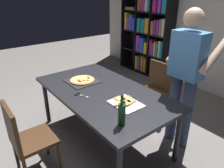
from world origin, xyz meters
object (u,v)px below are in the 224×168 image
(chair_far_side, at_px, (155,87))
(bookshelf, at_px, (148,31))
(wine_bottle, at_px, (122,114))
(pepperoni_pizza_on_tray, at_px, (82,80))
(dining_table, at_px, (103,95))
(person_serving_pizza, at_px, (186,73))
(kitchen_scissors, at_px, (80,95))
(chair_near_camera, at_px, (25,137))

(chair_far_side, relative_size, bookshelf, 0.46)
(wine_bottle, bearing_deg, pepperoni_pizza_on_tray, 168.36)
(dining_table, height_order, person_serving_pizza, person_serving_pizza)
(pepperoni_pizza_on_tray, bearing_deg, person_serving_pizza, 38.66)
(chair_far_side, distance_m, person_serving_pizza, 0.83)
(person_serving_pizza, relative_size, wine_bottle, 5.54)
(person_serving_pizza, bearing_deg, wine_bottle, -86.47)
(bookshelf, xyz_separation_m, kitchen_scissors, (1.43, -2.67, -0.25))
(bookshelf, bearing_deg, pepperoni_pizza_on_tray, -65.97)
(chair_near_camera, height_order, person_serving_pizza, person_serving_pizza)
(bookshelf, bearing_deg, person_serving_pizza, -36.69)
(chair_far_side, xyz_separation_m, bookshelf, (-1.49, 1.37, 0.50))
(chair_near_camera, bearing_deg, pepperoni_pizza_on_tray, 113.29)
(dining_table, relative_size, chair_far_side, 2.11)
(person_serving_pizza, relative_size, kitchen_scissors, 8.82)
(bookshelf, bearing_deg, wine_bottle, -50.41)
(dining_table, height_order, kitchen_scissors, kitchen_scissors)
(dining_table, bearing_deg, person_serving_pizza, 50.75)
(wine_bottle, height_order, kitchen_scissors, wine_bottle)
(bookshelf, bearing_deg, kitchen_scissors, -61.88)
(kitchen_scissors, bearing_deg, chair_far_side, 87.09)
(wine_bottle, bearing_deg, dining_table, 158.04)
(dining_table, bearing_deg, chair_near_camera, -90.00)
(person_serving_pizza, bearing_deg, dining_table, -129.25)
(person_serving_pizza, height_order, kitchen_scissors, person_serving_pizza)
(chair_near_camera, xyz_separation_m, bookshelf, (-1.49, 3.38, 0.50))
(chair_far_side, bearing_deg, kitchen_scissors, -92.91)
(dining_table, relative_size, wine_bottle, 6.01)
(person_serving_pizza, bearing_deg, chair_far_side, 161.05)
(wine_bottle, xyz_separation_m, kitchen_scissors, (-0.77, -0.01, -0.11))
(chair_far_side, bearing_deg, pepperoni_pizza_on_tray, -111.09)
(chair_near_camera, distance_m, wine_bottle, 1.07)
(chair_near_camera, xyz_separation_m, chair_far_side, (0.00, 2.01, 0.00))
(bookshelf, relative_size, pepperoni_pizza_on_tray, 4.91)
(chair_near_camera, relative_size, wine_bottle, 2.85)
(chair_near_camera, relative_size, person_serving_pizza, 0.51)
(dining_table, xyz_separation_m, wine_bottle, (0.71, -0.29, 0.18))
(wine_bottle, bearing_deg, kitchen_scissors, -179.32)
(dining_table, distance_m, wine_bottle, 0.78)
(wine_bottle, bearing_deg, chair_far_side, 118.73)
(chair_far_side, relative_size, kitchen_scissors, 4.54)
(wine_bottle, distance_m, kitchen_scissors, 0.78)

